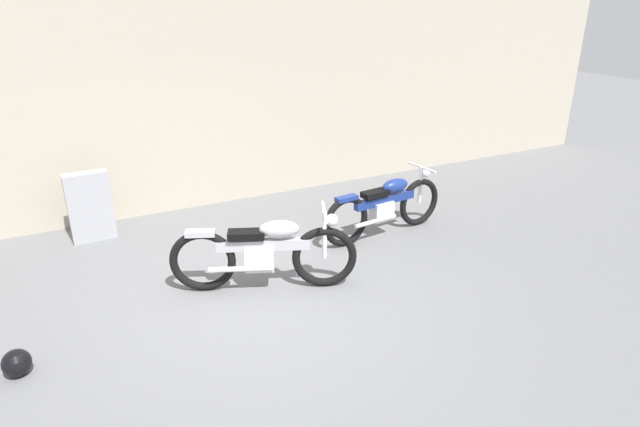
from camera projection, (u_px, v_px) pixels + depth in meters
The scene contains 6 objects.
ground_plane at pixel (263, 306), 6.18m from camera, with size 40.00×40.00×0.00m, color slate.
building_wall at pixel (176, 105), 8.47m from camera, with size 18.00×0.30×3.38m, color #B2A893.
stone_marker at pixel (90, 207), 7.67m from camera, with size 0.59×0.20×1.02m, color #9E9EA3.
helmet at pixel (17, 363), 5.03m from camera, with size 0.26×0.26×0.26m, color black.
motorcycle_silver at pixel (265, 252), 6.38m from camera, with size 2.10×1.05×1.00m.
motorcycle_blue at pixel (385, 206), 7.84m from camera, with size 2.12×0.59×0.95m.
Camera 1 is at (-1.81, -5.03, 3.36)m, focal length 30.13 mm.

